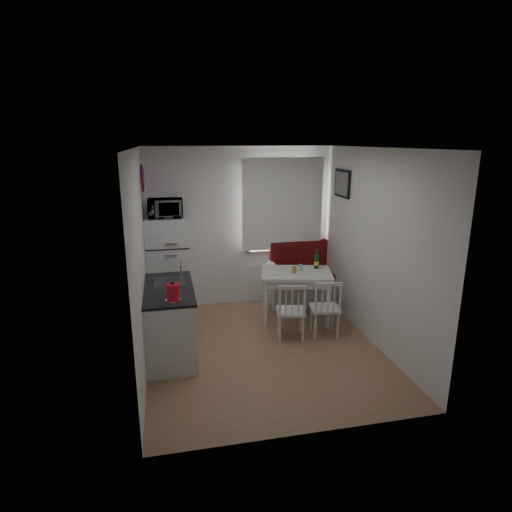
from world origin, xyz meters
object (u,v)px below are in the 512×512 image
Objects in this scene: dining_table at (296,277)px; kettle at (173,292)px; microwave at (165,208)px; wine_bottle at (317,259)px; bench at (312,282)px; fridge at (169,268)px; kitchen_counter at (170,320)px; chair_left at (293,306)px; chair_right at (327,303)px.

kettle is (-1.84, -1.18, 0.33)m from dining_table.
wine_bottle is (2.22, -0.43, -0.79)m from microwave.
bench is 6.18× the size of kettle.
fridge is 2.28m from wine_bottle.
chair_left is at bearing 0.20° from kitchen_counter.
fridge is at bearing 154.50° from chair_left.
dining_table is 0.72m from chair_right.
fridge is 6.71× the size of kettle.
chair_left is (-0.25, -0.66, -0.18)m from dining_table.
kitchen_counter is 2.41m from wine_bottle.
chair_left is at bearing -128.47° from wine_bottle.
dining_table is 2.60× the size of chair_left.
chair_right is at bearing 14.14° from kettle.
wine_bottle reaches higher than chair_left.
chair_left is at bearing -37.36° from fridge.
chair_right is (-0.25, -1.35, 0.17)m from bench.
wine_bottle is at bearing -104.22° from bench.
microwave is at bearing -176.05° from bench.
microwave is 1.67× the size of wine_bottle.
kitchen_counter reaches higher than dining_table.
dining_table is at bearing 80.98° from chair_left.
microwave is (-1.87, 0.53, 1.03)m from dining_table.
kitchen_counter is 1.11× the size of dining_table.
fridge reaches higher than kitchen_counter.
kettle reaches higher than dining_table.
kitchen_counter is 0.84× the size of fridge.
microwave is at bearing 91.00° from kettle.
chair_left is 1.02× the size of chair_right.
kitchen_counter is 0.77m from kettle.
kitchen_counter is at bearing -161.25° from wine_bottle.
fridge is (0.02, 1.24, 0.33)m from kitchen_counter.
kitchen_counter is 2.95× the size of chair_right.
bench is at bearing 29.57° from kitchen_counter.
wine_bottle reaches higher than chair_right.
chair_left is 0.91× the size of microwave.
microwave reaches higher than dining_table.
bench is 3.26× the size of chair_right.
bench is at bearing 3.95° from microwave.
fridge is at bearing 90.97° from kettle.
fridge is 3.16× the size of microwave.
chair_right is 0.89× the size of microwave.
chair_left reaches higher than dining_table.
microwave is (-2.12, 1.19, 1.20)m from chair_right.
wine_bottle is at bearing -12.27° from fridge.
chair_right is at bearing 11.80° from chair_left.
bench is (2.39, 1.36, -0.11)m from kitchen_counter.
microwave is 2.12× the size of kettle.
wine_bottle is at bearing 18.75° from kitchen_counter.
bench is 2.75m from microwave.
bench is at bearing 75.78° from wine_bottle.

